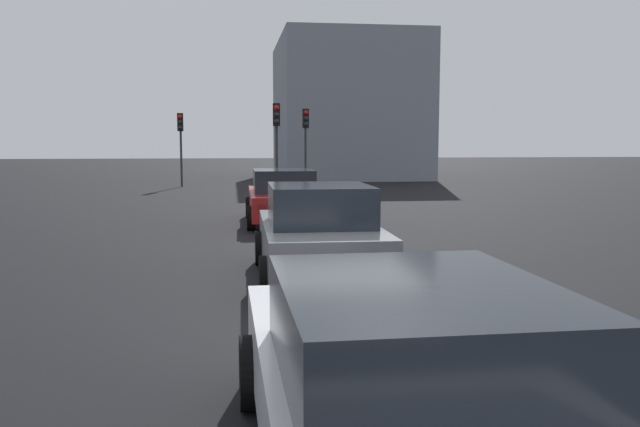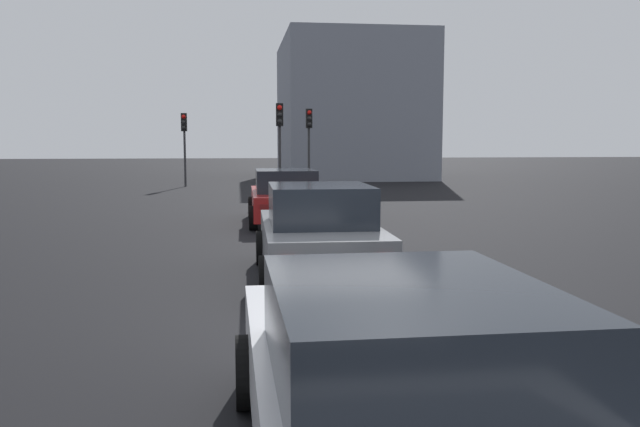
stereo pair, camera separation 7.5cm
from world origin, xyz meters
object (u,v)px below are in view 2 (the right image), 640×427
car_red_lead (285,197)px  traffic_light_near_right (280,130)px  traffic_light_far_left (309,132)px  traffic_light_near_left (184,134)px  car_white_third (400,390)px  car_grey_second (319,234)px

car_red_lead → traffic_light_near_right: bearing=-2.1°
traffic_light_near_right → traffic_light_far_left: traffic_light_far_left is taller
traffic_light_near_left → traffic_light_near_right: size_ratio=0.97×
traffic_light_near_left → traffic_light_far_left: bearing=67.3°
car_red_lead → traffic_light_near_left: traffic_light_near_left is taller
traffic_light_near_left → traffic_light_near_right: 8.59m
car_white_third → traffic_light_near_left: traffic_light_near_left is taller
car_white_third → traffic_light_near_left: bearing=6.3°
car_red_lead → car_white_third: (-14.31, 0.30, -0.02)m
car_grey_second → traffic_light_near_left: traffic_light_near_left is taller
car_red_lead → traffic_light_near_right: size_ratio=1.21×
car_white_third → traffic_light_far_left: bearing=-5.6°
traffic_light_near_right → traffic_light_far_left: size_ratio=1.00×
car_white_third → car_red_lead: bearing=-1.9°
car_white_third → traffic_light_far_left: size_ratio=1.28×
car_red_lead → car_grey_second: 7.57m
car_white_third → traffic_light_far_left: traffic_light_far_left is taller
car_white_third → traffic_light_near_right: traffic_light_near_right is taller
car_grey_second → traffic_light_near_left: size_ratio=1.18×
car_grey_second → car_red_lead: bearing=0.9°
car_white_third → traffic_light_near_right: 22.44m
car_red_lead → traffic_light_near_right: (8.03, -0.37, 2.00)m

